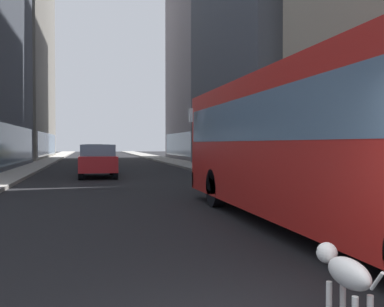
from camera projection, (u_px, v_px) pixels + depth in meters
The scene contains 8 objects.
ground_plane at pixel (110, 164), 37.35m from camera, with size 120.00×120.00×0.00m, color black.
sidewalk_left at pixel (37, 164), 36.10m from camera, with size 2.40×110.00×0.15m, color #9E9991.
sidewalk_right at pixel (178, 162), 38.59m from camera, with size 2.40×110.00×0.15m, color gray.
transit_bus at pixel (322, 138), 8.73m from camera, with size 2.78×11.53×3.05m.
car_blue_hatchback at pixel (96, 156), 30.12m from camera, with size 1.87×4.18×1.62m.
car_yellow_taxi at pixel (94, 152), 48.37m from camera, with size 1.79×4.63×1.62m.
car_red_coupe at pixel (98, 161), 22.52m from camera, with size 1.79×4.14×1.62m.
dalmatian_dog at pixel (345, 273), 4.04m from camera, with size 0.22×0.96×0.72m.
Camera 1 is at (-1.55, -2.90, 1.66)m, focal length 42.60 mm.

